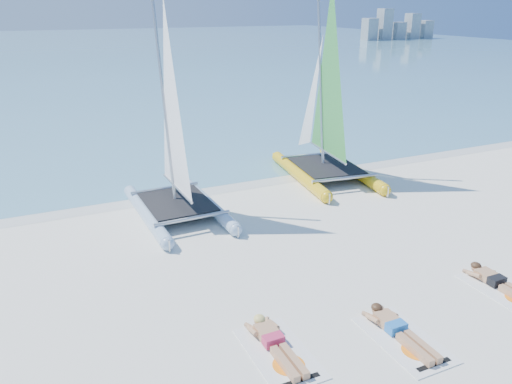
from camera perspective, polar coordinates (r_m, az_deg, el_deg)
ground at (r=12.31m, az=6.13°, el=-7.12°), size 140.00×140.00×0.00m
sea at (r=72.73m, az=-20.90°, el=14.92°), size 140.00×115.00×0.01m
wet_sand_strip at (r=16.84m, az=-3.40°, el=0.83°), size 140.00×1.40×0.01m
distant_skyline at (r=92.87m, az=15.82°, el=17.65°), size 14.00×2.00×5.00m
catamaran_blue at (r=14.12m, az=-9.43°, el=4.62°), size 2.30×4.65×6.28m
catamaran_yellow at (r=17.63m, az=7.58°, el=8.90°), size 3.02×5.51×6.87m
towel_a at (r=9.15m, az=2.66°, el=-17.91°), size 1.00×1.85×0.02m
sunbather_a at (r=9.22m, az=2.11°, el=-16.71°), size 0.37×1.73×0.26m
towel_b at (r=9.82m, az=16.55°, el=-15.86°), size 1.00×1.85×0.02m
sunbather_b at (r=9.87m, az=15.87°, el=-14.79°), size 0.37×1.73×0.26m
towel_c at (r=12.04m, az=26.56°, el=-10.03°), size 1.00×1.85×0.02m
sunbather_c at (r=12.08m, az=25.95°, el=-9.21°), size 0.37×1.73×0.26m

